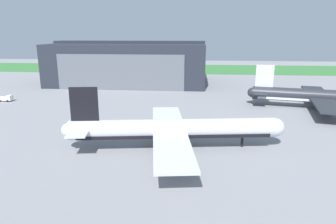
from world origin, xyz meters
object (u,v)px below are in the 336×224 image
Objects in this scene: airliner_far_left at (324,97)px; stair_truck at (6,98)px; airliner_near_right at (174,130)px; maintenance_hangar at (130,63)px.

stair_truck is at bearing 179.47° from airliner_far_left.
airliner_near_right is (-45.98, -39.33, 0.15)m from airliner_far_left.
maintenance_hangar is at bearing 147.38° from airliner_far_left.
airliner_near_right is at bearing -139.46° from airliner_far_left.
maintenance_hangar reaches higher than stair_truck.
stair_truck is at bearing -127.97° from maintenance_hangar.
maintenance_hangar is 14.26× the size of stair_truck.
stair_truck is (-64.33, 40.36, -3.09)m from airliner_near_right.
maintenance_hangar is 1.52× the size of airliner_far_left.
airliner_near_right is at bearing -32.10° from stair_truck.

